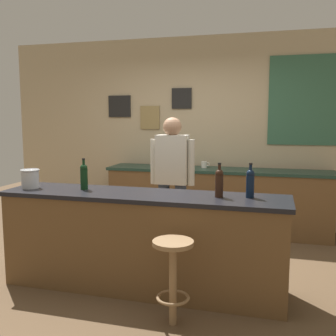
{
  "coord_description": "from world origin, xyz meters",
  "views": [
    {
      "loc": [
        1.17,
        -3.74,
        1.62
      ],
      "look_at": [
        0.01,
        0.45,
        1.05
      ],
      "focal_mm": 41.52,
      "sensor_mm": 36.0,
      "label": 1
    }
  ],
  "objects_px": {
    "wine_bottle_c": "(250,182)",
    "bartender": "(172,177)",
    "wine_bottle_b": "(219,182)",
    "coffee_mug": "(204,165)",
    "wine_glass_b": "(178,159)",
    "wine_glass_a": "(160,159)",
    "wine_bottle_a": "(84,176)",
    "ice_bucket": "(30,178)",
    "bar_stool": "(173,268)"
  },
  "relations": [
    {
      "from": "wine_bottle_b",
      "to": "wine_bottle_c",
      "type": "xyz_separation_m",
      "value": [
        0.26,
        0.06,
        0.0
      ]
    },
    {
      "from": "bar_stool",
      "to": "wine_bottle_b",
      "type": "bearing_deg",
      "value": 65.15
    },
    {
      "from": "wine_glass_a",
      "to": "coffee_mug",
      "type": "distance_m",
      "value": 0.64
    },
    {
      "from": "wine_bottle_a",
      "to": "wine_bottle_b",
      "type": "relative_size",
      "value": 1.0
    },
    {
      "from": "bar_stool",
      "to": "wine_bottle_a",
      "type": "height_order",
      "value": "wine_bottle_a"
    },
    {
      "from": "wine_bottle_a",
      "to": "wine_bottle_b",
      "type": "bearing_deg",
      "value": -0.9
    },
    {
      "from": "wine_bottle_a",
      "to": "ice_bucket",
      "type": "xyz_separation_m",
      "value": [
        -0.55,
        -0.08,
        -0.04
      ]
    },
    {
      "from": "wine_bottle_b",
      "to": "wine_glass_b",
      "type": "bearing_deg",
      "value": 113.25
    },
    {
      "from": "wine_bottle_c",
      "to": "wine_glass_b",
      "type": "xyz_separation_m",
      "value": [
        -1.16,
        2.03,
        -0.05
      ]
    },
    {
      "from": "wine_bottle_c",
      "to": "bartender",
      "type": "bearing_deg",
      "value": 137.64
    },
    {
      "from": "bar_stool",
      "to": "wine_bottle_a",
      "type": "bearing_deg",
      "value": 150.47
    },
    {
      "from": "wine_bottle_c",
      "to": "coffee_mug",
      "type": "xyz_separation_m",
      "value": [
        -0.77,
        2.04,
        -0.11
      ]
    },
    {
      "from": "wine_bottle_a",
      "to": "wine_glass_b",
      "type": "relative_size",
      "value": 1.97
    },
    {
      "from": "wine_bottle_b",
      "to": "ice_bucket",
      "type": "relative_size",
      "value": 1.63
    },
    {
      "from": "wine_bottle_c",
      "to": "wine_glass_a",
      "type": "height_order",
      "value": "wine_bottle_c"
    },
    {
      "from": "wine_bottle_a",
      "to": "ice_bucket",
      "type": "bearing_deg",
      "value": -172.13
    },
    {
      "from": "wine_bottle_c",
      "to": "wine_glass_a",
      "type": "relative_size",
      "value": 1.97
    },
    {
      "from": "bartender",
      "to": "wine_bottle_a",
      "type": "bearing_deg",
      "value": -126.65
    },
    {
      "from": "wine_bottle_a",
      "to": "wine_bottle_c",
      "type": "xyz_separation_m",
      "value": [
        1.59,
        0.03,
        0.0
      ]
    },
    {
      "from": "wine_glass_a",
      "to": "wine_glass_b",
      "type": "height_order",
      "value": "same"
    },
    {
      "from": "bartender",
      "to": "bar_stool",
      "type": "relative_size",
      "value": 2.38
    },
    {
      "from": "wine_bottle_b",
      "to": "coffee_mug",
      "type": "height_order",
      "value": "wine_bottle_b"
    },
    {
      "from": "wine_bottle_b",
      "to": "bartender",
      "type": "bearing_deg",
      "value": 126.4
    },
    {
      "from": "wine_bottle_c",
      "to": "ice_bucket",
      "type": "relative_size",
      "value": 1.63
    },
    {
      "from": "wine_bottle_b",
      "to": "wine_bottle_c",
      "type": "height_order",
      "value": "same"
    },
    {
      "from": "bartender",
      "to": "coffee_mug",
      "type": "xyz_separation_m",
      "value": [
        0.16,
        1.19,
        0.01
      ]
    },
    {
      "from": "bartender",
      "to": "wine_glass_a",
      "type": "height_order",
      "value": "bartender"
    },
    {
      "from": "bartender",
      "to": "ice_bucket",
      "type": "height_order",
      "value": "bartender"
    },
    {
      "from": "bar_stool",
      "to": "wine_glass_a",
      "type": "distance_m",
      "value": 2.8
    },
    {
      "from": "ice_bucket",
      "to": "wine_glass_b",
      "type": "bearing_deg",
      "value": 65.54
    },
    {
      "from": "coffee_mug",
      "to": "bartender",
      "type": "bearing_deg",
      "value": -97.61
    },
    {
      "from": "wine_bottle_c",
      "to": "ice_bucket",
      "type": "height_order",
      "value": "wine_bottle_c"
    },
    {
      "from": "wine_bottle_c",
      "to": "coffee_mug",
      "type": "bearing_deg",
      "value": 110.74
    },
    {
      "from": "wine_glass_a",
      "to": "coffee_mug",
      "type": "height_order",
      "value": "wine_glass_a"
    },
    {
      "from": "bartender",
      "to": "wine_bottle_c",
      "type": "height_order",
      "value": "bartender"
    },
    {
      "from": "bar_stool",
      "to": "wine_glass_a",
      "type": "bearing_deg",
      "value": 108.58
    },
    {
      "from": "bartender",
      "to": "bar_stool",
      "type": "xyz_separation_m",
      "value": [
        0.4,
        -1.48,
        -0.48
      ]
    },
    {
      "from": "coffee_mug",
      "to": "wine_bottle_c",
      "type": "bearing_deg",
      "value": -69.26
    },
    {
      "from": "wine_glass_b",
      "to": "coffee_mug",
      "type": "xyz_separation_m",
      "value": [
        0.39,
        0.0,
        -0.06
      ]
    },
    {
      "from": "coffee_mug",
      "to": "wine_bottle_a",
      "type": "bearing_deg",
      "value": -111.49
    },
    {
      "from": "ice_bucket",
      "to": "wine_bottle_b",
      "type": "bearing_deg",
      "value": 1.69
    },
    {
      "from": "bartender",
      "to": "wine_glass_a",
      "type": "distance_m",
      "value": 1.22
    },
    {
      "from": "wine_glass_a",
      "to": "ice_bucket",
      "type": "bearing_deg",
      "value": -109.39
    },
    {
      "from": "wine_bottle_c",
      "to": "wine_bottle_b",
      "type": "bearing_deg",
      "value": -168.17
    },
    {
      "from": "wine_glass_b",
      "to": "coffee_mug",
      "type": "relative_size",
      "value": 1.24
    },
    {
      "from": "wine_glass_b",
      "to": "wine_glass_a",
      "type": "bearing_deg",
      "value": -165.03
    },
    {
      "from": "bar_stool",
      "to": "ice_bucket",
      "type": "distance_m",
      "value": 1.78
    },
    {
      "from": "bartender",
      "to": "wine_glass_b",
      "type": "xyz_separation_m",
      "value": [
        -0.23,
        1.19,
        0.07
      ]
    },
    {
      "from": "wine_glass_a",
      "to": "wine_bottle_b",
      "type": "bearing_deg",
      "value": -60.58
    },
    {
      "from": "wine_glass_a",
      "to": "coffee_mug",
      "type": "bearing_deg",
      "value": 6.04
    }
  ]
}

